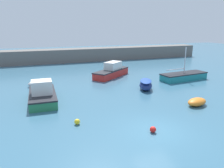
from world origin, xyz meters
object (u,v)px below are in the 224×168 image
(cabin_cruiser_white, at_px, (112,71))
(mooring_buoy_red, at_px, (153,130))
(fishing_dinghy_green, at_px, (197,102))
(motorboat_grey_hull, at_px, (42,94))
(mooring_buoy_yellow, at_px, (77,122))
(sailboat_twin_hulled, at_px, (184,76))
(rowboat_with_red_cover, at_px, (146,84))
(rowboat_blue_near, at_px, (38,82))

(cabin_cruiser_white, xyz_separation_m, mooring_buoy_red, (-2.84, -15.42, -0.51))
(fishing_dinghy_green, bearing_deg, motorboat_grey_hull, 139.36)
(mooring_buoy_yellow, bearing_deg, motorboat_grey_hull, 109.07)
(sailboat_twin_hulled, bearing_deg, rowboat_with_red_cover, -168.14)
(cabin_cruiser_white, xyz_separation_m, rowboat_blue_near, (-9.13, -1.12, -0.39))
(rowboat_with_red_cover, height_order, fishing_dinghy_green, rowboat_with_red_cover)
(cabin_cruiser_white, xyz_separation_m, fishing_dinghy_green, (3.01, -12.47, -0.39))
(motorboat_grey_hull, height_order, mooring_buoy_yellow, motorboat_grey_hull)
(sailboat_twin_hulled, relative_size, cabin_cruiser_white, 1.06)
(motorboat_grey_hull, xyz_separation_m, mooring_buoy_yellow, (1.92, -5.56, -0.45))
(sailboat_twin_hulled, bearing_deg, fishing_dinghy_green, -126.96)
(cabin_cruiser_white, height_order, mooring_buoy_red, cabin_cruiser_white)
(motorboat_grey_hull, height_order, mooring_buoy_red, motorboat_grey_hull)
(rowboat_with_red_cover, distance_m, rowboat_blue_near, 11.87)
(fishing_dinghy_green, relative_size, mooring_buoy_yellow, 5.64)
(cabin_cruiser_white, relative_size, mooring_buoy_yellow, 15.33)
(sailboat_twin_hulled, distance_m, fishing_dinghy_green, 9.04)
(sailboat_twin_hulled, bearing_deg, motorboat_grey_hull, -177.83)
(rowboat_blue_near, bearing_deg, sailboat_twin_hulled, -58.62)
(sailboat_twin_hulled, distance_m, mooring_buoy_yellow, 16.70)
(rowboat_blue_near, bearing_deg, mooring_buoy_red, -112.85)
(fishing_dinghy_green, distance_m, rowboat_blue_near, 16.61)
(sailboat_twin_hulled, relative_size, mooring_buoy_yellow, 16.17)
(cabin_cruiser_white, distance_m, rowboat_blue_near, 9.21)
(cabin_cruiser_white, bearing_deg, motorboat_grey_hull, -0.14)
(motorboat_grey_hull, relative_size, fishing_dinghy_green, 2.50)
(mooring_buoy_yellow, relative_size, mooring_buoy_red, 0.98)
(fishing_dinghy_green, bearing_deg, rowboat_blue_near, 120.31)
(rowboat_blue_near, bearing_deg, mooring_buoy_yellow, -126.27)
(mooring_buoy_yellow, bearing_deg, rowboat_blue_near, 100.31)
(rowboat_with_red_cover, height_order, mooring_buoy_red, rowboat_with_red_cover)
(mooring_buoy_red, bearing_deg, cabin_cruiser_white, 79.56)
(rowboat_with_red_cover, height_order, sailboat_twin_hulled, sailboat_twin_hulled)
(rowboat_with_red_cover, relative_size, mooring_buoy_yellow, 8.01)
(rowboat_with_red_cover, xyz_separation_m, cabin_cruiser_white, (-1.32, 6.76, 0.20))
(sailboat_twin_hulled, bearing_deg, cabin_cruiser_white, 142.15)
(rowboat_blue_near, distance_m, mooring_buoy_red, 15.62)
(motorboat_grey_hull, xyz_separation_m, rowboat_blue_near, (-0.18, 6.02, -0.33))
(rowboat_blue_near, height_order, mooring_buoy_yellow, rowboat_blue_near)
(rowboat_with_red_cover, xyz_separation_m, fishing_dinghy_green, (1.68, -5.71, -0.19))
(rowboat_with_red_cover, xyz_separation_m, motorboat_grey_hull, (-10.27, -0.39, 0.14))
(cabin_cruiser_white, relative_size, fishing_dinghy_green, 2.72)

